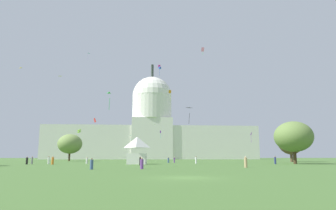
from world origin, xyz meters
name	(u,v)px	position (x,y,z in m)	size (l,w,h in m)	color
ground_plane	(186,178)	(0.00, 0.00, 0.00)	(800.00, 800.00, 0.00)	#42662D
capitol_building	(152,131)	(2.01, 181.82, 18.84)	(140.16, 26.94, 65.46)	silver
event_tent	(137,150)	(-4.77, 44.27, 3.12)	(4.57, 4.53, 6.04)	white
tree_east_far	(290,139)	(43.80, 70.66, 7.22)	(9.38, 9.53, 12.14)	brown
tree_west_far	(70,144)	(-31.51, 95.61, 6.49)	(12.66, 12.88, 10.23)	#4C3823
tree_east_mid	(293,137)	(31.46, 44.17, 6.24)	(11.82, 11.88, 9.80)	#42301E
person_white_deep_crowd	(49,160)	(-24.98, 48.38, 0.81)	(0.54, 0.54, 1.77)	silver
person_navy_front_right	(275,160)	(26.09, 42.70, 0.82)	(0.49, 0.49, 1.79)	navy
person_denim_near_tree_east	(168,160)	(3.38, 58.49, 0.68)	(0.62, 0.62, 1.52)	#3D5684
person_black_back_center	(27,161)	(-28.31, 44.31, 0.78)	(0.59, 0.59, 1.72)	black
person_black_edge_west	(140,161)	(-3.94, 34.91, 0.80)	(0.46, 0.46, 1.72)	black
person_white_lawn_far_right	(87,161)	(-16.53, 49.19, 0.69)	(0.56, 0.56, 1.53)	silver
person_grey_mid_left	(32,161)	(-28.04, 46.57, 0.78)	(0.51, 0.51, 1.70)	gray
person_orange_back_right	(53,161)	(-22.58, 43.13, 0.81)	(0.57, 0.57, 1.78)	orange
person_purple_front_left	(142,164)	(-3.53, 17.59, 0.69)	(0.60, 0.60, 1.54)	#703D93
person_purple_mid_right	(174,160)	(5.04, 59.18, 0.74)	(0.37, 0.37, 1.59)	#703D93
person_tan_edge_east	(246,162)	(12.31, 22.00, 0.76)	(0.59, 0.59, 1.70)	tan
person_denim_lawn_far_left	(92,164)	(-10.02, 16.59, 0.65)	(0.44, 0.44, 1.45)	#3D5684
person_white_mid_center	(196,160)	(9.32, 49.40, 0.82)	(0.49, 0.49, 1.78)	silver
kite_violet_low	(161,133)	(5.42, 134.95, 14.13)	(0.61, 0.53, 3.91)	purple
kite_white_low	(156,125)	(1.26, 92.67, 13.58)	(0.79, 1.41, 0.27)	white
kite_pink_high	(203,50)	(16.55, 74.58, 38.06)	(1.01, 0.83, 2.86)	pink
kite_yellow_high	(60,76)	(-39.26, 104.16, 35.32)	(1.32, 0.59, 0.16)	yellow
kite_lime_low	(79,131)	(-33.11, 118.73, 13.31)	(1.61, 1.62, 1.64)	#8CD133
kite_gold_mid	(22,69)	(-38.06, 62.35, 26.25)	(1.20, 1.20, 0.23)	gold
kite_cyan_low	(131,136)	(-10.63, 154.54, 13.42)	(1.75, 1.38, 2.60)	#33BCDB
kite_orange_mid	(170,93)	(7.37, 99.86, 28.14)	(1.08, 0.64, 4.66)	orange
kite_turquoise_high	(88,54)	(-33.39, 132.94, 55.15)	(1.57, 1.56, 3.19)	teal
kite_magenta_high	(159,66)	(3.06, 105.18, 41.15)	(1.04, 1.06, 0.99)	#D1339E
kite_red_low	(95,120)	(-16.74, 59.74, 11.49)	(0.86, 0.81, 1.27)	red
kite_green_low	(111,96)	(-8.96, 26.55, 11.69)	(0.95, 1.30, 2.65)	green
kite_blue_mid	(160,68)	(2.31, 85.21, 34.32)	(0.97, 0.97, 3.48)	blue
kite_black_low	(191,110)	(7.42, 44.72, 12.30)	(1.85, 1.39, 3.49)	black
kite_violet_low_b	(251,135)	(36.29, 85.60, 9.62)	(0.91, 0.92, 3.83)	purple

